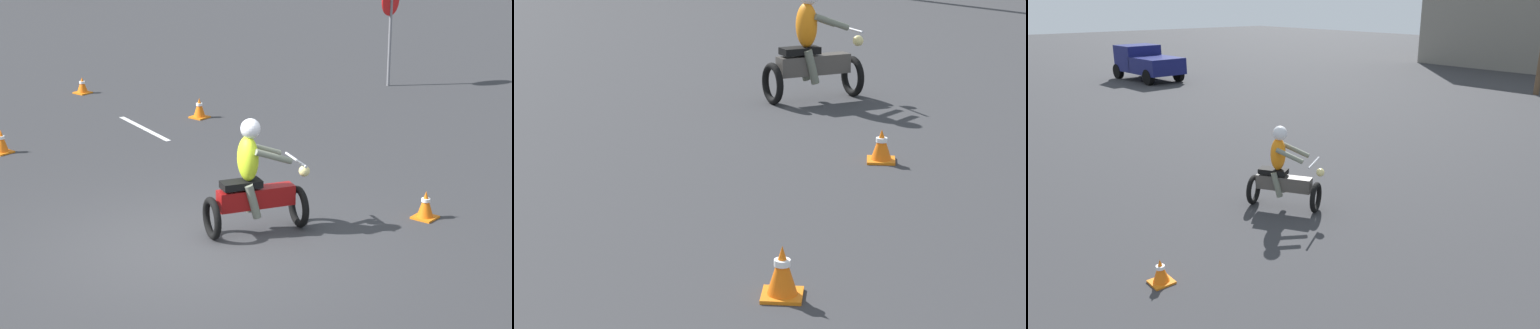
{
  "view_description": "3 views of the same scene",
  "coord_description": "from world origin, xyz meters",
  "views": [
    {
      "loc": [
        -9.2,
        -8.52,
        5.11
      ],
      "look_at": [
        0.94,
        -0.28,
        1.0
      ],
      "focal_mm": 70.0,
      "sensor_mm": 36.0,
      "label": 1
    },
    {
      "loc": [
        1.68,
        -1.46,
        3.14
      ],
      "look_at": [
        0.94,
        6.23,
        0.9
      ],
      "focal_mm": 70.0,
      "sensor_mm": 36.0,
      "label": 2
    },
    {
      "loc": [
        7.89,
        6.75,
        3.91
      ],
      "look_at": [
        0.95,
        12.74,
        0.9
      ],
      "focal_mm": 35.0,
      "sensor_mm": 36.0,
      "label": 3
    }
  ],
  "objects": [
    {
      "name": "traffic_cone_mid_center",
      "position": [
        1.9,
        9.56,
        0.18
      ],
      "size": [
        0.32,
        0.32,
        0.38
      ],
      "color": "orange",
      "rests_on": "ground"
    },
    {
      "name": "motorcycle_rider_background",
      "position": [
        0.92,
        12.72,
        0.73
      ],
      "size": [
        1.51,
        1.22,
        1.66
      ],
      "rotation": [
        0.0,
        0.0,
        5.24
      ],
      "color": "black",
      "rests_on": "ground"
    },
    {
      "name": "traffic_cone_mid_left",
      "position": [
        1.09,
        5.65,
        0.2
      ],
      "size": [
        0.32,
        0.32,
        0.42
      ],
      "color": "orange",
      "rests_on": "ground"
    }
  ]
}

